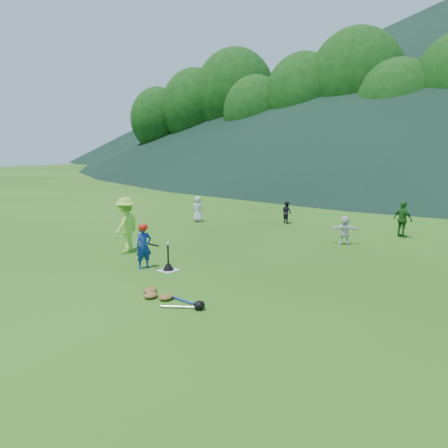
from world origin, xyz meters
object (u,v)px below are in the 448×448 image
fielder_d (345,230)px  batting_tee (168,266)px  home_plate (168,270)px  equipment_pile (166,297)px  fielder_a (198,209)px  fielder_b (287,212)px  adult_coach (126,225)px  fielder_c (403,219)px  batter_child (144,246)px

fielder_d → batting_tee: bearing=41.1°
home_plate → equipment_pile: equipment_pile is taller
fielder_a → batting_tee: size_ratio=1.63×
fielder_a → fielder_b: 3.84m
adult_coach → fielder_c: bearing=121.2°
adult_coach → batting_tee: (2.52, -0.77, -0.73)m
home_plate → adult_coach: 2.77m
batter_child → fielder_d: bearing=-8.0°
fielder_a → fielder_c: size_ratio=0.85×
fielder_d → equipment_pile: bearing=57.0°
fielder_d → batting_tee: (-2.61, -5.79, -0.36)m
fielder_c → fielder_a: bearing=36.9°
batter_child → adult_coach: size_ratio=0.70×
home_plate → fielder_a: fielder_a is taller
batter_child → fielder_d: (3.30, 6.00, -0.11)m
fielder_c → batting_tee: fielder_c is taller
home_plate → adult_coach: size_ratio=0.26×
fielder_c → home_plate: bearing=88.7°
adult_coach → fielder_c: 9.76m
fielder_d → adult_coach: bearing=19.8°
home_plate → fielder_b: (-0.92, 8.26, 0.46)m
home_plate → equipment_pile: (1.51, -1.66, 0.06)m
fielder_b → batting_tee: size_ratio=1.39×
batter_child → batting_tee: bearing=-52.1°
fielder_a → fielder_c: bearing=167.3°
batting_tee → fielder_d: bearing=65.7°
home_plate → batting_tee: bearing=0.0°
fielder_a → equipment_pile: fielder_a is taller
fielder_b → fielder_d: fielder_d is taller
home_plate → fielder_a: (-4.22, 6.29, 0.54)m
batting_tee → equipment_pile: size_ratio=0.38×
fielder_a → batter_child: bearing=92.7°
batter_child → equipment_pile: bearing=-102.6°
batter_child → fielder_d: size_ratio=1.23×
batter_child → equipment_pile: batter_child is taller
batter_child → equipment_pile: 2.69m
adult_coach → fielder_c: (6.37, 7.39, -0.21)m
batter_child → batting_tee: (0.69, 0.21, -0.48)m
fielder_b → equipment_pile: 10.22m
fielder_a → batting_tee: (4.22, -6.29, -0.43)m
fielder_b → equipment_pile: bearing=128.3°
adult_coach → fielder_a: adult_coach is taller
batter_child → fielder_b: 8.47m
fielder_d → fielder_c: bearing=-142.2°
adult_coach → equipment_pile: 4.77m
fielder_b → fielder_c: size_ratio=0.72×
fielder_a → fielder_d: (6.82, -0.51, -0.06)m
fielder_b → equipment_pile: size_ratio=0.52×
fielder_d → equipment_pile: size_ratio=0.55×
fielder_c → fielder_d: bearing=86.3°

